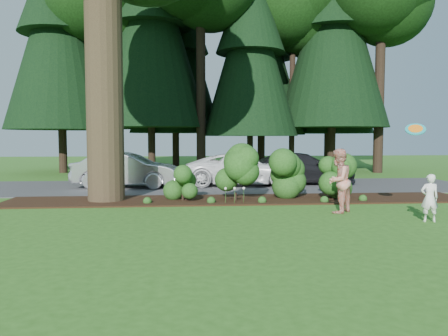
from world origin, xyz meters
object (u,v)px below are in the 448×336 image
(car_white_suv, at_px, (244,169))
(child, at_px, (430,198))
(frisbee, at_px, (415,129))
(car_silver_wagon, at_px, (127,170))
(car_dark_suv, at_px, (301,168))
(adult, at_px, (338,181))

(car_white_suv, distance_m, child, 9.56)
(child, relative_size, frisbee, 2.17)
(car_silver_wagon, height_order, child, car_silver_wagon)
(frisbee, bearing_deg, car_white_suv, 111.88)
(car_white_suv, relative_size, frisbee, 9.06)
(child, height_order, frisbee, frisbee)
(frisbee, bearing_deg, car_dark_suv, 94.28)
(car_dark_suv, height_order, frisbee, frisbee)
(car_white_suv, bearing_deg, car_silver_wagon, 100.70)
(child, bearing_deg, car_dark_suv, -75.71)
(car_dark_suv, xyz_separation_m, adult, (-0.95, -7.66, 0.18))
(child, height_order, adult, adult)
(car_dark_suv, bearing_deg, car_silver_wagon, 97.49)
(car_silver_wagon, xyz_separation_m, child, (8.81, -8.36, -0.16))
(car_silver_wagon, distance_m, car_white_suv, 5.15)
(car_dark_suv, bearing_deg, child, -172.78)
(child, xyz_separation_m, adult, (-1.88, 1.54, 0.31))
(child, distance_m, frisbee, 1.83)
(car_silver_wagon, bearing_deg, child, -126.06)
(car_silver_wagon, bearing_deg, frisbee, -125.86)
(frisbee, bearing_deg, child, -49.21)
(adult, xyz_separation_m, frisbee, (1.61, -1.23, 1.47))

